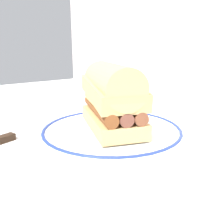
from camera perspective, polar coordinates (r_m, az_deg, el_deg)
ground_plane at (r=0.49m, az=-2.63°, el=-4.76°), size 1.50×1.50×0.00m
plate at (r=0.47m, az=0.00°, el=-4.36°), size 0.28×0.28×0.01m
sausage_sandwich at (r=0.46m, az=0.00°, el=3.68°), size 0.19×0.14×0.12m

